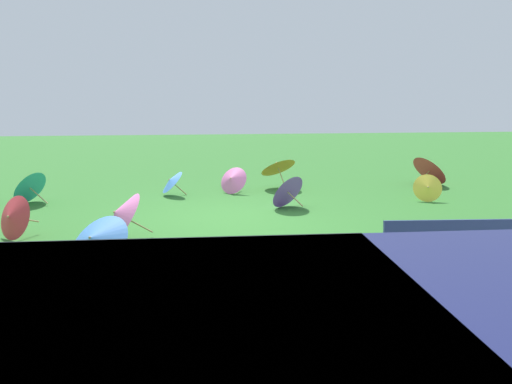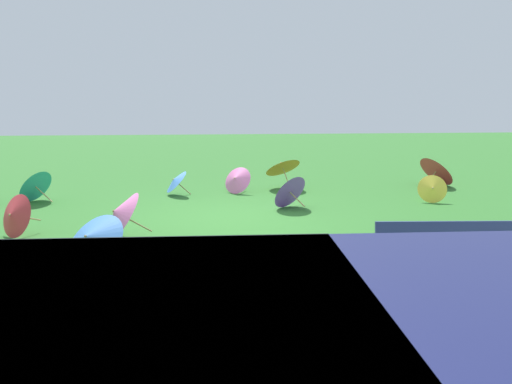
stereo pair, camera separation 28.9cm
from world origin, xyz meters
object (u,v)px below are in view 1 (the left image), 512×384
(parasol_pink_0, at_px, (119,215))
(parasol_teal_0, at_px, (27,186))
(parasol_red_2, at_px, (12,217))
(parasol_blue_1, at_px, (94,241))
(parasol_yellow_0, at_px, (428,188))
(parasol_orange_0, at_px, (277,165))
(parasol_pink_1, at_px, (232,179))
(parasol_purple_1, at_px, (286,190))
(park_bench, at_px, (447,254))
(parasol_blue_0, at_px, (171,181))
(parasol_red_0, at_px, (431,168))

(parasol_pink_0, height_order, parasol_teal_0, parasol_pink_0)
(parasol_red_2, height_order, parasol_blue_1, parasol_blue_1)
(parasol_teal_0, xyz_separation_m, parasol_yellow_0, (-8.49, 0.73, -0.08))
(parasol_yellow_0, relative_size, parasol_red_2, 0.85)
(parasol_orange_0, xyz_separation_m, parasol_pink_1, (1.13, 0.49, -0.24))
(parasol_pink_0, distance_m, parasol_red_2, 1.74)
(parasol_orange_0, bearing_deg, parasol_yellow_0, 147.52)
(parasol_teal_0, xyz_separation_m, parasol_purple_1, (-5.34, 1.06, -0.02))
(park_bench, relative_size, parasol_orange_0, 1.42)
(parasol_blue_0, xyz_separation_m, parasol_teal_0, (2.97, 0.52, 0.04))
(park_bench, xyz_separation_m, parasol_red_2, (5.84, -2.97, -0.10))
(parasol_pink_0, relative_size, parasol_orange_0, 0.89)
(parasol_blue_0, bearing_deg, parasol_pink_1, -172.98)
(parasol_blue_0, height_order, parasol_purple_1, parasol_purple_1)
(parasol_pink_1, bearing_deg, parasol_red_0, -173.28)
(parasol_teal_0, relative_size, parasol_yellow_0, 1.43)
(parasol_pink_0, xyz_separation_m, parasol_red_2, (1.72, -0.25, -0.05))
(parasol_red_2, bearing_deg, park_bench, 153.05)
(parasol_pink_1, bearing_deg, parasol_red_2, 43.43)
(parasol_blue_1, bearing_deg, parasol_pink_1, -112.36)
(park_bench, xyz_separation_m, parasol_pink_1, (2.07, -6.54, -0.14))
(parasol_teal_0, relative_size, parasol_blue_1, 0.82)
(parasol_red_0, xyz_separation_m, parasol_pink_0, (7.16, 4.42, -0.00))
(parasol_pink_0, bearing_deg, parasol_purple_1, -145.68)
(parasol_red_0, xyz_separation_m, parasol_purple_1, (4.13, 2.35, -0.06))
(parasol_purple_1, bearing_deg, parasol_pink_0, 34.32)
(park_bench, distance_m, parasol_blue_1, 4.43)
(park_bench, distance_m, parasol_red_2, 6.55)
(parasol_blue_0, bearing_deg, parasol_red_0, -173.21)
(parasol_teal_0, distance_m, parasol_orange_0, 5.63)
(parasol_orange_0, relative_size, parasol_pink_1, 1.39)
(parasol_orange_0, bearing_deg, parasol_blue_0, 14.56)
(parasol_pink_0, height_order, parasol_blue_1, parasol_pink_0)
(parasol_pink_0, height_order, parasol_red_2, parasol_pink_0)
(parasol_yellow_0, bearing_deg, parasol_teal_0, -4.90)
(parasol_pink_0, relative_size, parasol_teal_0, 1.05)
(parasol_red_0, relative_size, parasol_pink_1, 1.42)
(parasol_yellow_0, height_order, parasol_orange_0, parasol_orange_0)
(park_bench, height_order, parasol_blue_0, park_bench)
(park_bench, xyz_separation_m, parasol_red_0, (-3.04, -7.14, -0.05))
(parasol_yellow_0, bearing_deg, parasol_pink_1, -18.98)
(parasol_orange_0, xyz_separation_m, parasol_red_2, (4.91, 4.06, -0.21))
(parasol_purple_1, bearing_deg, parasol_pink_1, -61.05)
(parasol_blue_0, bearing_deg, parasol_yellow_0, 167.31)
(parasol_orange_0, height_order, parasol_pink_1, parasol_orange_0)
(park_bench, bearing_deg, parasol_blue_0, -61.43)
(parasol_teal_0, relative_size, parasol_pink_1, 1.18)
(parasol_blue_1, bearing_deg, parasol_purple_1, -131.54)
(parasol_purple_1, bearing_deg, parasol_yellow_0, -173.91)
(parasol_blue_0, xyz_separation_m, parasol_blue_1, (0.78, 5.14, 0.07))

